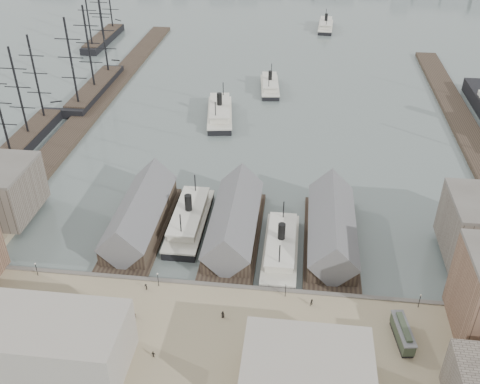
# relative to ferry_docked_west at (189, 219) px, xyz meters

# --- Properties ---
(ground) EXTENTS (900.00, 900.00, 0.00)m
(ground) POSITION_rel_ferry_docked_west_xyz_m (13.00, -19.81, -2.57)
(ground) COLOR #53605D
(ground) RESTS_ON ground
(quay) EXTENTS (180.00, 30.00, 2.00)m
(quay) POSITION_rel_ferry_docked_west_xyz_m (13.00, -39.81, -1.57)
(quay) COLOR gray
(quay) RESTS_ON ground
(seawall) EXTENTS (180.00, 1.20, 2.30)m
(seawall) POSITION_rel_ferry_docked_west_xyz_m (13.00, -25.01, -1.42)
(seawall) COLOR #59544C
(seawall) RESTS_ON ground
(west_wharf) EXTENTS (10.00, 220.00, 1.60)m
(west_wharf) POSITION_rel_ferry_docked_west_xyz_m (-55.00, 80.19, -1.77)
(west_wharf) COLOR #2D231C
(west_wharf) RESTS_ON ground
(east_wharf) EXTENTS (10.00, 180.00, 1.60)m
(east_wharf) POSITION_rel_ferry_docked_west_xyz_m (91.00, 70.19, -1.77)
(east_wharf) COLOR #2D231C
(east_wharf) RESTS_ON ground
(ferry_shed_west) EXTENTS (14.00, 42.00, 12.60)m
(ferry_shed_west) POSITION_rel_ferry_docked_west_xyz_m (-13.00, -2.93, 2.07)
(ferry_shed_west) COLOR #2D231C
(ferry_shed_west) RESTS_ON ground
(ferry_shed_center) EXTENTS (14.00, 42.00, 12.60)m
(ferry_shed_center) POSITION_rel_ferry_docked_west_xyz_m (13.00, -2.93, 2.07)
(ferry_shed_center) COLOR #2D231C
(ferry_shed_center) RESTS_ON ground
(ferry_shed_east) EXTENTS (14.00, 42.00, 12.60)m
(ferry_shed_east) POSITION_rel_ferry_docked_west_xyz_m (39.00, -2.93, 2.07)
(ferry_shed_east) COLOR #2D231C
(ferry_shed_east) RESTS_ON ground
(street_bldg_center) EXTENTS (24.00, 16.00, 10.00)m
(street_bldg_center) POSITION_rel_ferry_docked_west_xyz_m (33.00, -51.81, 4.43)
(street_bldg_center) COLOR gray
(street_bldg_center) RESTS_ON quay
(street_bldg_west) EXTENTS (30.00, 16.00, 12.00)m
(street_bldg_west) POSITION_rel_ferry_docked_west_xyz_m (-17.00, -51.81, 5.43)
(street_bldg_west) COLOR gray
(street_bldg_west) RESTS_ON quay
(lamp_post_far_w) EXTENTS (0.44, 0.44, 3.92)m
(lamp_post_far_w) POSITION_rel_ferry_docked_west_xyz_m (-32.00, -26.81, 2.14)
(lamp_post_far_w) COLOR black
(lamp_post_far_w) RESTS_ON quay
(lamp_post_near_w) EXTENTS (0.44, 0.44, 3.92)m
(lamp_post_near_w) POSITION_rel_ferry_docked_west_xyz_m (-2.00, -26.81, 2.14)
(lamp_post_near_w) COLOR black
(lamp_post_near_w) RESTS_ON quay
(lamp_post_near_e) EXTENTS (0.44, 0.44, 3.92)m
(lamp_post_near_e) POSITION_rel_ferry_docked_west_xyz_m (28.00, -26.81, 2.14)
(lamp_post_near_e) COLOR black
(lamp_post_near_e) RESTS_ON quay
(lamp_post_far_e) EXTENTS (0.44, 0.44, 3.92)m
(lamp_post_far_e) POSITION_rel_ferry_docked_west_xyz_m (58.00, -26.81, 2.14)
(lamp_post_far_e) COLOR black
(lamp_post_far_e) RESTS_ON quay
(ferry_docked_west) EXTENTS (9.23, 30.76, 10.98)m
(ferry_docked_west) POSITION_rel_ferry_docked_west_xyz_m (0.00, 0.00, 0.00)
(ferry_docked_west) COLOR black
(ferry_docked_west) RESTS_ON ground
(ferry_docked_east) EXTENTS (8.75, 29.17, 10.42)m
(ferry_docked_east) POSITION_rel_ferry_docked_west_xyz_m (26.00, -9.38, -0.13)
(ferry_docked_east) COLOR black
(ferry_docked_east) RESTS_ON ground
(ferry_open_near) EXTENTS (13.70, 32.08, 11.09)m
(ferry_open_near) POSITION_rel_ferry_docked_west_xyz_m (-2.43, 72.05, 0.03)
(ferry_open_near) COLOR black
(ferry_open_near) RESTS_ON ground
(ferry_open_mid) EXTENTS (10.33, 26.24, 9.13)m
(ferry_open_mid) POSITION_rel_ferry_docked_west_xyz_m (14.94, 103.99, -0.43)
(ferry_open_mid) COLOR black
(ferry_open_mid) RESTS_ON ground
(ferry_open_far) EXTENTS (9.45, 27.33, 9.63)m
(ferry_open_far) POSITION_rel_ferry_docked_west_xyz_m (40.62, 202.35, -0.32)
(ferry_open_far) COLOR black
(ferry_open_far) RESTS_ON ground
(sailing_ship_near) EXTENTS (8.45, 58.23, 34.75)m
(sailing_ship_near) POSITION_rel_ferry_docked_west_xyz_m (-67.97, 37.75, -0.02)
(sailing_ship_near) COLOR black
(sailing_ship_near) RESTS_ON ground
(sailing_ship_mid) EXTENTS (9.12, 52.70, 37.50)m
(sailing_ship_mid) POSITION_rel_ferry_docked_west_xyz_m (-59.66, 90.28, 0.11)
(sailing_ship_mid) COLOR black
(sailing_ship_mid) RESTS_ON ground
(sailing_ship_far) EXTENTS (8.64, 48.02, 35.54)m
(sailing_ship_far) POSITION_rel_ferry_docked_west_xyz_m (-80.97, 162.86, -0.01)
(sailing_ship_far) COLOR black
(sailing_ship_far) RESTS_ON ground
(tram) EXTENTS (4.19, 10.69, 3.70)m
(tram) POSITION_rel_ferry_docked_west_xyz_m (52.92, -37.10, 1.32)
(tram) COLOR black
(tram) RESTS_ON quay
(horse_cart_left) EXTENTS (4.72, 2.04, 1.47)m
(horse_cart_left) POSITION_rel_ferry_docked_west_xyz_m (-22.39, -34.63, 0.20)
(horse_cart_left) COLOR black
(horse_cart_left) RESTS_ON quay
(horse_cart_center) EXTENTS (4.86, 3.24, 1.60)m
(horse_cart_center) POSITION_rel_ferry_docked_west_xyz_m (-5.88, -37.68, 0.24)
(horse_cart_center) COLOR black
(horse_cart_center) RESTS_ON quay
(horse_cart_right) EXTENTS (4.73, 2.37, 1.47)m
(horse_cart_right) POSITION_rel_ferry_docked_west_xyz_m (33.12, -42.51, 0.19)
(horse_cart_right) COLOR black
(horse_cart_right) RESTS_ON quay
(pedestrian_1) EXTENTS (1.07, 1.10, 1.79)m
(pedestrian_1) POSITION_rel_ferry_docked_west_xyz_m (-31.84, -36.37, 0.32)
(pedestrian_1) COLOR black
(pedestrian_1) RESTS_ON quay
(pedestrian_2) EXTENTS (1.20, 1.12, 1.63)m
(pedestrian_2) POSITION_rel_ferry_docked_west_xyz_m (-4.59, -28.46, 0.24)
(pedestrian_2) COLOR black
(pedestrian_2) RESTS_ON quay
(pedestrian_3) EXTENTS (0.96, 0.46, 1.59)m
(pedestrian_3) POSITION_rel_ferry_docked_west_xyz_m (2.22, -47.64, 0.22)
(pedestrian_3) COLOR black
(pedestrian_3) RESTS_ON quay
(pedestrian_4) EXTENTS (0.95, 0.71, 1.75)m
(pedestrian_4) POSITION_rel_ferry_docked_west_xyz_m (14.63, -35.09, 0.30)
(pedestrian_4) COLOR black
(pedestrian_4) RESTS_ON quay
(pedestrian_5) EXTENTS (0.52, 0.65, 1.58)m
(pedestrian_5) POSITION_rel_ferry_docked_west_xyz_m (28.26, -36.64, 0.22)
(pedestrian_5) COLOR black
(pedestrian_5) RESTS_ON quay
(pedestrian_6) EXTENTS (1.05, 1.09, 1.77)m
(pedestrian_6) POSITION_rel_ferry_docked_west_xyz_m (34.13, -28.97, 0.31)
(pedestrian_6) COLOR black
(pedestrian_6) RESTS_ON quay
(pedestrian_7) EXTENTS (1.12, 1.32, 1.77)m
(pedestrian_7) POSITION_rel_ferry_docked_west_xyz_m (35.60, -43.88, 0.31)
(pedestrian_7) COLOR black
(pedestrian_7) RESTS_ON quay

